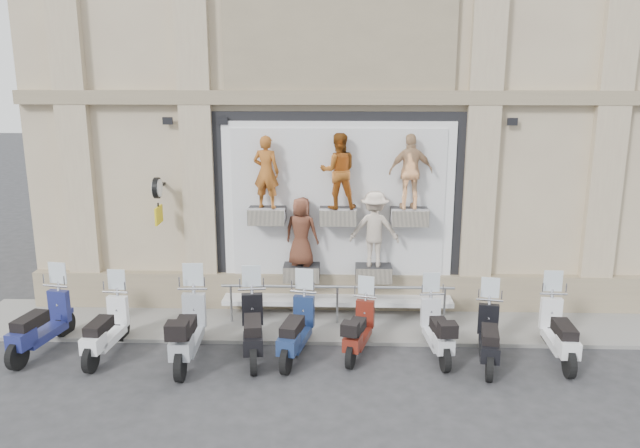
# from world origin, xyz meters

# --- Properties ---
(ground) EXTENTS (90.00, 90.00, 0.00)m
(ground) POSITION_xyz_m (0.00, 0.00, 0.00)
(ground) COLOR #2D2D2F
(ground) RESTS_ON ground
(sidewalk) EXTENTS (16.00, 2.20, 0.08)m
(sidewalk) POSITION_xyz_m (0.00, 2.10, 0.04)
(sidewalk) COLOR gray
(sidewalk) RESTS_ON ground
(building) EXTENTS (14.00, 8.60, 12.00)m
(building) POSITION_xyz_m (0.00, 7.00, 6.00)
(building) COLOR #BEAD8B
(building) RESTS_ON ground
(shop_vitrine) EXTENTS (5.60, 0.83, 4.30)m
(shop_vitrine) POSITION_xyz_m (0.10, 2.75, 2.37)
(shop_vitrine) COLOR black
(shop_vitrine) RESTS_ON ground
(guard_rail) EXTENTS (5.06, 0.10, 0.93)m
(guard_rail) POSITION_xyz_m (0.00, 2.00, 0.47)
(guard_rail) COLOR #9EA0A5
(guard_rail) RESTS_ON ground
(clock_sign_bracket) EXTENTS (0.10, 0.80, 1.02)m
(clock_sign_bracket) POSITION_xyz_m (-3.90, 2.47, 2.80)
(clock_sign_bracket) COLOR black
(clock_sign_bracket) RESTS_ON ground
(scooter_a) EXTENTS (0.95, 2.11, 1.65)m
(scooter_a) POSITION_xyz_m (-5.78, 0.52, 0.83)
(scooter_a) COLOR navy
(scooter_a) RESTS_ON ground
(scooter_b) EXTENTS (0.70, 1.95, 1.56)m
(scooter_b) POSITION_xyz_m (-4.46, 0.42, 0.78)
(scooter_b) COLOR white
(scooter_b) RESTS_ON ground
(scooter_c) EXTENTS (0.70, 2.16, 1.74)m
(scooter_c) POSITION_xyz_m (-2.82, 0.23, 0.87)
(scooter_c) COLOR #959AA2
(scooter_c) RESTS_ON ground
(scooter_d) EXTENTS (0.87, 2.09, 1.64)m
(scooter_d) POSITION_xyz_m (-1.62, 0.47, 0.82)
(scooter_d) COLOR black
(scooter_d) RESTS_ON ground
(scooter_e) EXTENTS (0.94, 2.03, 1.59)m
(scooter_e) POSITION_xyz_m (-0.78, 0.47, 0.80)
(scooter_e) COLOR navy
(scooter_e) RESTS_ON ground
(scooter_f) EXTENTS (0.95, 1.82, 1.42)m
(scooter_f) POSITION_xyz_m (0.43, 0.65, 0.71)
(scooter_f) COLOR #611A10
(scooter_f) RESTS_ON ground
(scooter_g) EXTENTS (0.70, 1.88, 1.49)m
(scooter_g) POSITION_xyz_m (1.93, 0.63, 0.75)
(scooter_g) COLOR silver
(scooter_g) RESTS_ON ground
(scooter_h) EXTENTS (0.88, 1.94, 1.52)m
(scooter_h) POSITION_xyz_m (2.85, 0.28, 0.76)
(scooter_h) COLOR black
(scooter_h) RESTS_ON ground
(scooter_i) EXTENTS (0.65, 1.98, 1.59)m
(scooter_i) POSITION_xyz_m (4.23, 0.51, 0.79)
(scooter_i) COLOR white
(scooter_i) RESTS_ON ground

